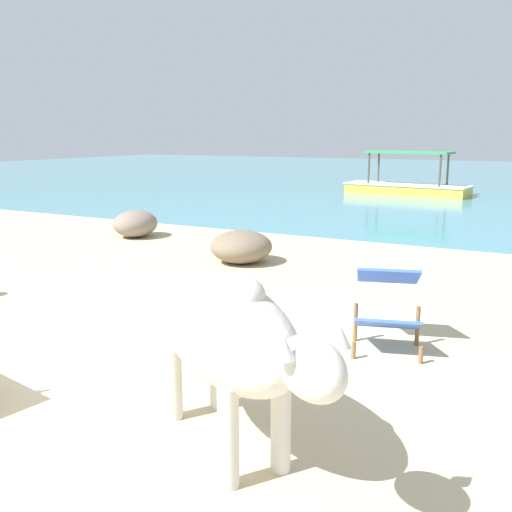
{
  "coord_description": "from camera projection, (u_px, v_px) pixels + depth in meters",
  "views": [
    {
      "loc": [
        3.23,
        -2.2,
        1.8
      ],
      "look_at": [
        0.49,
        3.0,
        0.55
      ],
      "focal_mm": 40.21,
      "sensor_mm": 36.0,
      "label": 1
    }
  ],
  "objects": [
    {
      "name": "cow",
      "position": [
        225.0,
        331.0,
        3.16
      ],
      "size": [
        1.75,
        1.38,
        1.06
      ],
      "rotation": [
        0.0,
        0.0,
        5.68
      ],
      "color": "beige",
      "rests_on": "sand_beach"
    },
    {
      "name": "shore_rock_small",
      "position": [
        135.0,
        224.0,
        9.99
      ],
      "size": [
        0.91,
        1.0,
        0.47
      ],
      "primitive_type": "ellipsoid",
      "rotation": [
        0.0,
        0.0,
        1.79
      ],
      "color": "gray",
      "rests_on": "sand_beach"
    },
    {
      "name": "water_surface",
      "position": [
        467.0,
        181.0,
        22.78
      ],
      "size": [
        60.0,
        36.0,
        0.03
      ],
      "primitive_type": "cube",
      "color": "teal",
      "rests_on": "ground"
    },
    {
      "name": "boat_yellow",
      "position": [
        407.0,
        185.0,
        17.26
      ],
      "size": [
        3.78,
        1.55,
        1.29
      ],
      "rotation": [
        0.0,
        0.0,
        6.17
      ],
      "color": "gold",
      "rests_on": "water_surface"
    },
    {
      "name": "deck_chair_near",
      "position": [
        388.0,
        302.0,
        4.81
      ],
      "size": [
        0.73,
        0.89,
        0.68
      ],
      "rotation": [
        0.0,
        0.0,
        5.0
      ],
      "color": "brown",
      "rests_on": "sand_beach"
    },
    {
      "name": "shore_rock_large",
      "position": [
        241.0,
        247.0,
        7.98
      ],
      "size": [
        0.99,
        1.01,
        0.45
      ],
      "primitive_type": "ellipsoid",
      "rotation": [
        0.0,
        0.0,
        1.74
      ],
      "color": "#756651",
      "rests_on": "sand_beach"
    }
  ]
}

